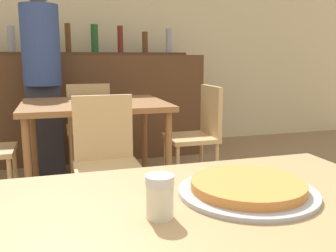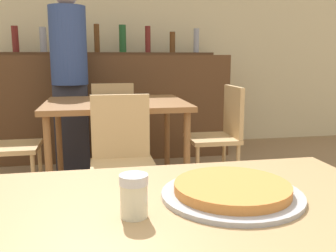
# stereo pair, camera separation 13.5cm
# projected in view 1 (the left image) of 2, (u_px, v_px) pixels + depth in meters

# --- Properties ---
(wall_back) EXTENTS (8.00, 0.05, 2.80)m
(wall_back) POSITION_uv_depth(u_px,v_px,m) (79.00, 33.00, 4.49)
(wall_back) COLOR beige
(wall_back) RESTS_ON ground_plane
(dining_table_near) EXTENTS (1.12, 0.80, 0.78)m
(dining_table_near) POSITION_uv_depth(u_px,v_px,m) (207.00, 252.00, 0.84)
(dining_table_near) COLOR #A87F51
(dining_table_near) RESTS_ON ground_plane
(dining_table_far) EXTENTS (1.08, 0.89, 0.78)m
(dining_table_far) POSITION_uv_depth(u_px,v_px,m) (95.00, 113.00, 2.89)
(dining_table_far) COLOR brown
(dining_table_far) RESTS_ON ground_plane
(bar_counter) EXTENTS (2.60, 0.56, 1.14)m
(bar_counter) POSITION_uv_depth(u_px,v_px,m) (85.00, 107.00, 4.17)
(bar_counter) COLOR brown
(bar_counter) RESTS_ON ground_plane
(bar_back_shelf) EXTENTS (2.39, 0.24, 0.34)m
(bar_back_shelf) POSITION_uv_depth(u_px,v_px,m) (81.00, 48.00, 4.18)
(bar_back_shelf) COLOR brown
(bar_back_shelf) RESTS_ON bar_counter
(chair_far_side_front) EXTENTS (0.40, 0.40, 0.88)m
(chair_far_side_front) POSITION_uv_depth(u_px,v_px,m) (106.00, 155.00, 2.34)
(chair_far_side_front) COLOR tan
(chair_far_side_front) RESTS_ON ground_plane
(chair_far_side_back) EXTENTS (0.40, 0.40, 0.88)m
(chair_far_side_back) POSITION_uv_depth(u_px,v_px,m) (89.00, 123.00, 3.50)
(chair_far_side_back) COLOR tan
(chair_far_side_back) RESTS_ON ground_plane
(chair_far_side_right) EXTENTS (0.40, 0.40, 0.88)m
(chair_far_side_right) POSITION_uv_depth(u_px,v_px,m) (199.00, 130.00, 3.17)
(chair_far_side_right) COLOR tan
(chair_far_side_right) RESTS_ON ground_plane
(pizza_tray) EXTENTS (0.35, 0.35, 0.04)m
(pizza_tray) POSITION_uv_depth(u_px,v_px,m) (248.00, 188.00, 0.95)
(pizza_tray) COLOR #A3A3A8
(pizza_tray) RESTS_ON dining_table_near
(cheese_shaker) EXTENTS (0.06, 0.06, 0.10)m
(cheese_shaker) POSITION_uv_depth(u_px,v_px,m) (160.00, 196.00, 0.81)
(cheese_shaker) COLOR beige
(cheese_shaker) RESTS_ON dining_table_near
(person_standing) EXTENTS (0.34, 0.34, 1.80)m
(person_standing) POSITION_uv_depth(u_px,v_px,m) (42.00, 72.00, 3.43)
(person_standing) COLOR #2D2D38
(person_standing) RESTS_ON ground_plane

